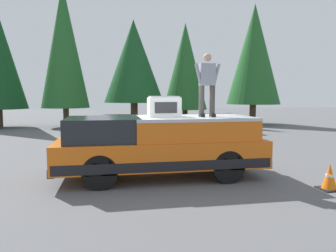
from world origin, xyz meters
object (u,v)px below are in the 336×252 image
Objects in this scene: compressor_unit at (164,107)px; traffic_cone at (330,178)px; pickup_truck at (161,145)px; person_on_truck_bed at (207,83)px; parked_car_white at (119,125)px; parked_car_maroon at (217,124)px.

compressor_unit is 4.43m from traffic_cone.
person_on_truck_bed is (-0.16, -1.24, 1.68)m from pickup_truck.
pickup_truck is 2.09m from person_on_truck_bed.
compressor_unit reaches higher than parked_car_white.
pickup_truck is 3.28× the size of person_on_truck_bed.
compressor_unit is at bearing 62.53° from traffic_cone.
person_on_truck_bed reaches higher than parked_car_maroon.
parked_car_maroon is 11.21m from traffic_cone.
compressor_unit is 10.48m from parked_car_maroon.
person_on_truck_bed reaches higher than traffic_cone.
compressor_unit is at bearing -174.09° from parked_car_white.
person_on_truck_bed is at bearing -167.41° from parked_car_white.
compressor_unit is at bearing 80.73° from person_on_truck_bed.
person_on_truck_bed is 3.78m from traffic_cone.
pickup_truck is 8.94× the size of traffic_cone.
traffic_cone is at bearing -157.48° from parked_car_white.
parked_car_white is (9.23, 0.86, -0.29)m from pickup_truck.
compressor_unit is at bearing 152.89° from parked_car_maroon.
compressor_unit is 1.32m from person_on_truck_bed.
traffic_cone is (-11.10, -4.60, -0.29)m from parked_car_white.
parked_car_white is 6.61× the size of traffic_cone.
parked_car_maroon is at bearing -27.50° from pickup_truck.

